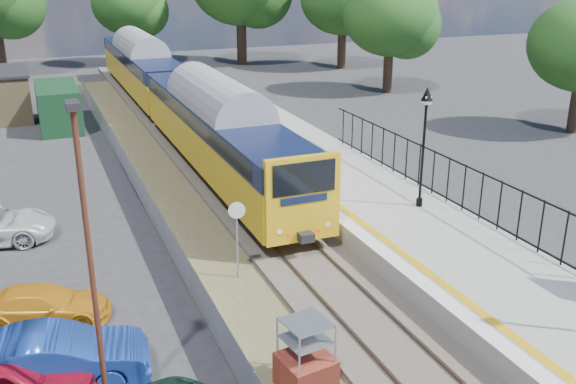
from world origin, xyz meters
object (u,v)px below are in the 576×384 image
car_yellow (43,305)px  train (171,89)px  speed_sign (237,228)px  brick_plinth (306,357)px  car_red (2,384)px  carpark_lamp (90,258)px  car_blue (54,360)px  victorian_lamp_north (425,119)px

car_yellow → train: bearing=-5.3°
speed_sign → car_yellow: size_ratio=0.72×
brick_plinth → car_red: size_ratio=0.45×
train → car_yellow: size_ratio=10.96×
train → carpark_lamp: 27.63m
car_blue → car_yellow: 3.24m
carpark_lamp → car_red: carpark_lamp is taller
train → carpark_lamp: size_ratio=5.54×
brick_plinth → speed_sign: size_ratio=0.70×
carpark_lamp → victorian_lamp_north: bearing=29.5°
car_red → brick_plinth: bearing=-96.7°
train → car_yellow: (-8.45, -21.31, -1.80)m
brick_plinth → carpark_lamp: size_ratio=0.26×
train → carpark_lamp: bearing=-105.4°
car_yellow → victorian_lamp_north: bearing=-65.9°
brick_plinth → carpark_lamp: bearing=175.3°
victorian_lamp_north → car_red: 16.20m
victorian_lamp_north → carpark_lamp: bearing=-150.5°
car_red → train: bearing=-11.5°
speed_sign → car_blue: bearing=-137.0°
victorian_lamp_north → train: victorian_lamp_north is taller
brick_plinth → carpark_lamp: (-4.59, 0.38, 3.27)m
car_red → car_yellow: (1.03, 3.72, -0.18)m
car_yellow → speed_sign: bearing=-70.1°
brick_plinth → car_blue: size_ratio=0.42×
speed_sign → brick_plinth: bearing=-81.1°
carpark_lamp → brick_plinth: bearing=-4.7°
train → car_red: train is taller
brick_plinth → speed_sign: speed_sign is taller
speed_sign → car_blue: speed_sign is taller
victorian_lamp_north → car_blue: size_ratio=1.02×
victorian_lamp_north → car_yellow: bearing=-172.2°
victorian_lamp_north → car_yellow: victorian_lamp_north is taller
brick_plinth → car_red: (-6.73, 1.93, -0.19)m
train → victorian_lamp_north: bearing=-74.7°
train → car_blue: (-8.32, -24.54, -1.60)m
train → speed_sign: (-2.50, -20.93, -0.51)m
train → brick_plinth: bearing=-95.8°
victorian_lamp_north → carpark_lamp: (-12.63, -7.15, -0.12)m
carpark_lamp → car_yellow: carpark_lamp is taller
car_yellow → carpark_lamp: bearing=-151.8°
carpark_lamp → train: bearing=74.6°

